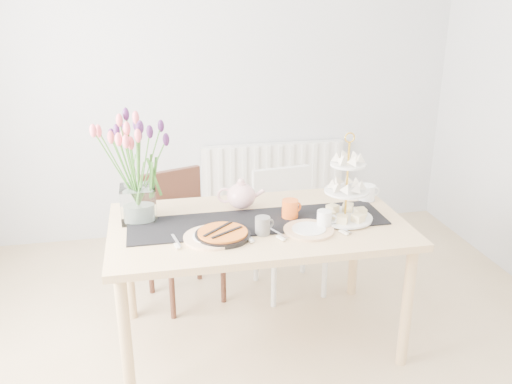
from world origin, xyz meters
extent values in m
plane|color=#B6B8BB|center=(0.00, 2.25, 1.30)|extent=(4.00, 0.00, 4.00)
cube|color=white|center=(0.50, 2.19, 0.45)|extent=(1.20, 0.08, 0.60)
cube|color=#D9B575|center=(0.04, 0.62, 0.73)|extent=(1.60, 0.90, 0.04)
cylinder|color=#D9B575|center=(-0.69, 0.24, 0.35)|extent=(0.06, 0.06, 0.71)
cylinder|color=#D9B575|center=(0.77, 0.24, 0.35)|extent=(0.06, 0.06, 0.71)
cylinder|color=#D9B575|center=(-0.69, 1.00, 0.35)|extent=(0.06, 0.06, 0.71)
cylinder|color=#D9B575|center=(0.77, 1.00, 0.35)|extent=(0.06, 0.06, 0.71)
cube|color=#3A1C15|center=(-0.33, 1.17, 0.43)|extent=(0.54, 0.54, 0.04)
cube|color=#3A1C15|center=(-0.39, 1.35, 0.64)|extent=(0.40, 0.18, 0.40)
cylinder|color=#3A1C15|center=(-0.43, 0.94, 0.20)|extent=(0.04, 0.04, 0.41)
cylinder|color=#3A1C15|center=(-0.09, 1.06, 0.20)|extent=(0.04, 0.04, 0.41)
cylinder|color=#3A1C15|center=(-0.56, 1.28, 0.20)|extent=(0.04, 0.04, 0.41)
cylinder|color=#3A1C15|center=(-0.22, 1.40, 0.20)|extent=(0.04, 0.04, 0.41)
cube|color=white|center=(0.37, 1.15, 0.41)|extent=(0.45, 0.45, 0.04)
cube|color=white|center=(0.35, 1.33, 0.63)|extent=(0.41, 0.09, 0.39)
cylinder|color=white|center=(0.22, 0.95, 0.20)|extent=(0.04, 0.04, 0.39)
cylinder|color=white|center=(0.57, 0.99, 0.20)|extent=(0.04, 0.04, 0.39)
cylinder|color=white|center=(0.17, 1.30, 0.20)|extent=(0.04, 0.04, 0.39)
cylinder|color=white|center=(0.53, 1.35, 0.20)|extent=(0.04, 0.04, 0.39)
cube|color=black|center=(0.04, 0.62, 0.75)|extent=(1.40, 0.35, 0.01)
cube|color=silver|center=(-0.59, 0.79, 0.84)|extent=(0.19, 0.19, 0.19)
cylinder|color=gold|center=(0.52, 0.56, 0.97)|extent=(0.01, 0.01, 0.44)
cylinder|color=white|center=(0.52, 0.56, 0.77)|extent=(0.30, 0.30, 0.01)
cylinder|color=white|center=(0.52, 0.56, 0.92)|extent=(0.24, 0.24, 0.01)
cylinder|color=white|center=(0.52, 0.56, 1.07)|extent=(0.19, 0.19, 0.01)
cylinder|color=white|center=(0.75, 0.81, 0.80)|extent=(0.10, 0.10, 0.10)
cylinder|color=black|center=(-0.17, 0.47, 0.76)|extent=(0.29, 0.29, 0.02)
cylinder|color=orange|center=(-0.17, 0.47, 0.78)|extent=(0.26, 0.26, 0.01)
cylinder|color=slate|center=(0.04, 0.47, 0.80)|extent=(0.10, 0.10, 0.09)
cylinder|color=white|center=(0.38, 0.49, 0.80)|extent=(0.09, 0.09, 0.09)
cylinder|color=orange|center=(0.23, 0.64, 0.80)|extent=(0.12, 0.12, 0.11)
cylinder|color=white|center=(-0.23, 0.46, 0.76)|extent=(0.35, 0.35, 0.02)
cylinder|color=silver|center=(0.28, 0.45, 0.76)|extent=(0.35, 0.35, 0.01)
camera|label=1|loc=(-0.51, -2.03, 1.93)|focal=38.00mm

